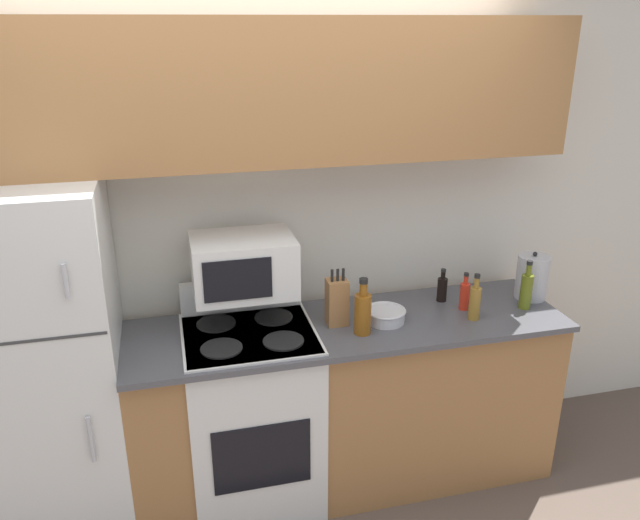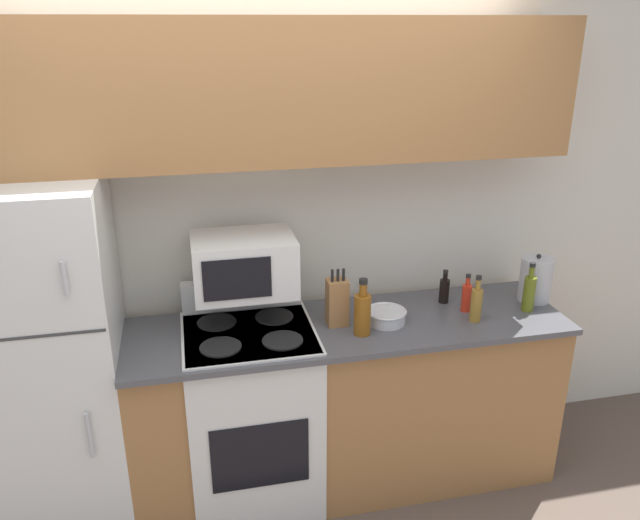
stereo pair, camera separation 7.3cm
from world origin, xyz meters
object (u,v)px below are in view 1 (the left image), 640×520
Objects in this scene: bowl at (385,315)px; bottle_hot_sauce at (465,295)px; microwave at (243,265)px; knife_block at (337,302)px; bottle_olive_oil at (526,290)px; kettle at (532,277)px; bottle_whiskey at (363,312)px; bottle_soy_sauce at (442,288)px; bottle_vinegar at (475,302)px; refrigerator at (38,371)px; stove at (253,414)px.

bottle_hot_sauce reaches higher than bowl.
microwave is 1.64× the size of knife_block.
bottle_olive_oil is 0.15m from kettle.
bottle_whiskey reaches higher than bottle_soy_sauce.
microwave is at bearing 174.83° from bottle_hot_sauce.
bottle_hot_sauce is at bearing -5.17° from microwave.
microwave is 0.74m from bowl.
refrigerator is at bearing 175.68° from bottle_vinegar.
knife_block is 1.45× the size of bottle_hot_sauce.
bottle_olive_oil reaches higher than stove.
stove is 3.96× the size of bottle_whiskey.
stove is 1.23m from bottle_hot_sauce.
bottle_vinegar is at bearing -75.10° from bottle_soy_sauce.
bottle_olive_oil is at bearing 9.49° from bottle_vinegar.
bottle_vinegar is at bearing -10.61° from bowl.
bottle_soy_sauce reaches higher than stove.
kettle reaches higher than bottle_hot_sauce.
knife_block is 0.62m from bottle_soy_sauce.
bottle_hot_sauce is (0.00, 0.12, -0.02)m from bottle_vinegar.
stove is at bearing 177.58° from bottle_olive_oil.
stove is 4.28× the size of kettle.
bowl is at bearing -8.94° from knife_block.
bottle_olive_oil reaches higher than bottle_vinegar.
refrigerator is 6.59× the size of bottle_olive_oil.
stove is 6.16× the size of bottle_soy_sauce.
bottle_soy_sauce is (0.52, 0.25, -0.04)m from bottle_whiskey.
knife_block is 0.68m from bottle_vinegar.
kettle is (0.10, 0.11, 0.02)m from bottle_olive_oil.
refrigerator is 1.62m from bowl.
bottle_vinegar is 0.44m from kettle.
bowl is 1.12× the size of bottle_soy_sauce.
knife_block is 1.21× the size of bottle_vinegar.
bottle_whiskey is (-0.15, -0.09, 0.07)m from bowl.
bottle_whiskey reaches higher than bottle_olive_oil.
stove is at bearing -178.11° from kettle.
bottle_olive_oil reaches higher than bottle_hot_sauce.
microwave is 1.44m from bottle_olive_oil.
bottle_vinegar reaches higher than bottle_hot_sauce.
bottle_hot_sauce is at bearing 168.48° from bottle_olive_oil.
bottle_olive_oil reaches higher than bottle_soy_sauce.
bottle_hot_sauce is at bearing 11.86° from bottle_whiskey.
knife_block reaches higher than bowl.
knife_block is at bearing -12.70° from microwave.
stove is (0.95, -0.04, -0.37)m from refrigerator.
microwave is at bearing 168.62° from bowl.
bottle_vinegar is 0.92× the size of bottle_olive_oil.
knife_block is 1.12× the size of bottle_olive_oil.
bottle_soy_sauce reaches higher than bowl.
bottle_olive_oil is (0.31, 0.05, 0.01)m from bottle_vinegar.
bottle_whiskey is at bearing -54.24° from knife_block.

